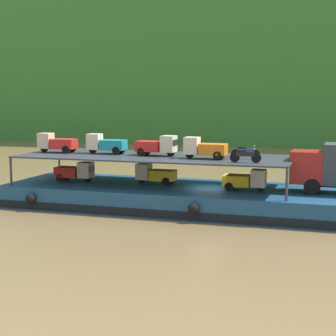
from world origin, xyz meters
name	(u,v)px	position (x,y,z in m)	size (l,w,h in m)	color
ground_plane	(209,210)	(0.00, 0.00, 0.00)	(400.00, 400.00, 0.00)	brown
hillside_far_bank	(300,6)	(0.00, 64.70, 22.92)	(145.59, 37.50, 40.70)	#33702D
cargo_barge	(209,199)	(0.00, -0.02, 0.75)	(27.63, 8.14, 1.50)	navy
cargo_rack	(155,157)	(-3.80, 0.00, 3.43)	(18.43, 6.79, 2.00)	#2D333D
mini_truck_lower_stern	(75,171)	(-9.82, -0.04, 2.19)	(2.75, 1.21, 1.38)	red
mini_truck_lower_aft	(155,174)	(-3.96, 0.46, 2.19)	(2.75, 1.22, 1.38)	gold
mini_truck_lower_mid	(245,180)	(2.44, -0.34, 2.19)	(2.76, 1.23, 1.38)	gold
mini_truck_upper_stern	(57,143)	(-11.27, -0.03, 4.19)	(2.79, 1.28, 1.38)	red
mini_truck_upper_mid	(106,144)	(-7.56, 0.27, 4.19)	(2.78, 1.27, 1.38)	teal
mini_truck_upper_fore	(157,146)	(-3.68, 0.05, 4.19)	(2.80, 1.30, 1.38)	red
mini_truck_upper_bow	(205,148)	(-0.17, -0.76, 4.19)	(2.74, 1.20, 1.38)	orange
motorcycle_upper_port	(245,155)	(2.68, -2.04, 3.93)	(1.90, 0.55, 0.87)	black
motorcycle_upper_centre	(245,152)	(2.32, 0.00, 3.93)	(1.90, 0.55, 0.87)	black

